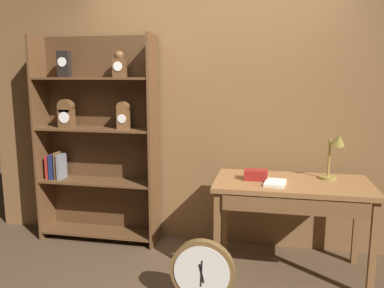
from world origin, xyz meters
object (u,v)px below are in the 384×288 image
object	(u,v)px
workbench	(292,193)
desk_lamp	(335,152)
open_repair_manual	(275,183)
round_clock_large	(202,273)
bookshelf	(96,141)
toolbox_small	(256,175)

from	to	relation	value
workbench	desk_lamp	world-z (taller)	desk_lamp
open_repair_manual	round_clock_large	distance (m)	0.92
bookshelf	round_clock_large	size ratio (longest dim) A/B	4.00
open_repair_manual	round_clock_large	world-z (taller)	open_repair_manual
desk_lamp	toolbox_small	xyz separation A→B (m)	(-0.64, -0.13, -0.20)
workbench	round_clock_large	distance (m)	1.00
bookshelf	open_repair_manual	xyz separation A→B (m)	(1.77, -0.48, -0.21)
desk_lamp	toolbox_small	size ratio (longest dim) A/B	2.09
open_repair_manual	workbench	bearing A→B (deg)	41.59
toolbox_small	desk_lamp	bearing A→B (deg)	11.82
bookshelf	toolbox_small	bearing A→B (deg)	-12.95
bookshelf	round_clock_large	distance (m)	1.79
bookshelf	workbench	distance (m)	1.98
workbench	round_clock_large	bearing A→B (deg)	-136.25
workbench	bookshelf	bearing A→B (deg)	168.57
workbench	toolbox_small	size ratio (longest dim) A/B	6.52
workbench	open_repair_manual	distance (m)	0.20
bookshelf	round_clock_large	bearing A→B (deg)	-38.42
bookshelf	open_repair_manual	bearing A→B (deg)	-15.20
desk_lamp	toolbox_small	world-z (taller)	desk_lamp
desk_lamp	workbench	bearing A→B (deg)	-156.12
round_clock_large	bookshelf	bearing A→B (deg)	141.58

